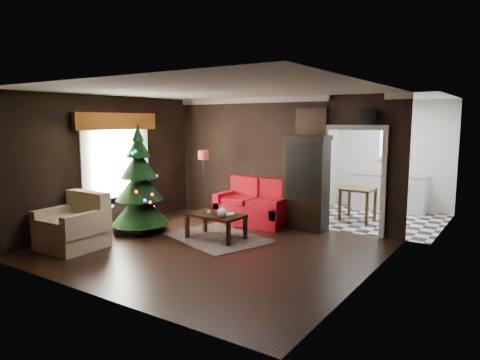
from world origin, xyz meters
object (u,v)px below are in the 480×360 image
Objects in this scene: curio_cabinet at (306,185)px; teapot at (222,212)px; wall_clock at (368,116)px; christmas_tree at (139,182)px; loveseat at (254,202)px; coffee_table at (216,226)px; kitchen_table at (358,204)px; armchair at (72,223)px; floor_lamp at (204,184)px.

curio_cabinet is 9.23× the size of teapot.
christmas_tree is at bearing -149.24° from wall_clock.
curio_cabinet is (1.15, 0.22, 0.45)m from loveseat.
kitchen_table is (1.76, 3.11, 0.12)m from coffee_table.
armchair is at bearing -132.43° from coffee_table.
christmas_tree reaches higher than teapot.
christmas_tree is at bearing -141.59° from curio_cabinet.
coffee_table is 3.64m from wall_clock.
floor_lamp is 0.71× the size of christmas_tree.
coffee_table is at bearing -123.42° from curio_cabinet.
loveseat is 2.45m from kitchen_table.
curio_cabinet is 4.65m from armchair.
curio_cabinet is 2.13m from coffee_table.
curio_cabinet reaches higher than kitchen_table.
christmas_tree is 1.60m from armchair.
christmas_tree is 4.73m from wall_clock.
loveseat is at bearing 51.11° from christmas_tree.
floor_lamp is 3.59m from kitchen_table.
christmas_tree reaches higher than loveseat.
armchair is 2.64m from coffee_table.
wall_clock reaches higher than floor_lamp.
christmas_tree is 6.89× the size of wall_clock.
curio_cabinet is 1.77× the size of coffee_table.
armchair is at bearing -139.64° from teapot.
kitchen_table reaches higher than coffee_table.
floor_lamp is 2.08× the size of kitchen_table.
coffee_table is (0.04, -1.46, -0.25)m from loveseat.
coffee_table is (1.59, 0.46, -0.80)m from christmas_tree.
teapot is at bearing 8.25° from christmas_tree.
kitchen_table is at bearing 65.94° from teapot.
kitchen_table is at bearing 42.51° from loveseat.
armchair is 0.98× the size of coffee_table.
christmas_tree is (-1.55, -1.92, 0.55)m from loveseat.
armchair is (-0.18, -1.48, -0.59)m from christmas_tree.
kitchen_table is (3.35, 3.57, -0.68)m from christmas_tree.
loveseat is at bearing 61.81° from armchair.
floor_lamp is at bearing -167.36° from loveseat.
wall_clock is at bearing -66.25° from kitchen_table.
wall_clock reaches higher than teapot.
curio_cabinet is 1.67m from kitchen_table.
christmas_tree is 4.94m from kitchen_table.
floor_lamp reaches higher than kitchen_table.
wall_clock is at bearing 30.76° from christmas_tree.
christmas_tree is at bearing -163.75° from coffee_table.
armchair is 6.16m from kitchen_table.
coffee_table is 3.36× the size of wall_clock.
armchair reaches higher than teapot.
curio_cabinet is at bearing 38.41° from christmas_tree.
christmas_tree is at bearing -133.17° from kitchen_table.
loveseat is at bearing -137.49° from kitchen_table.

